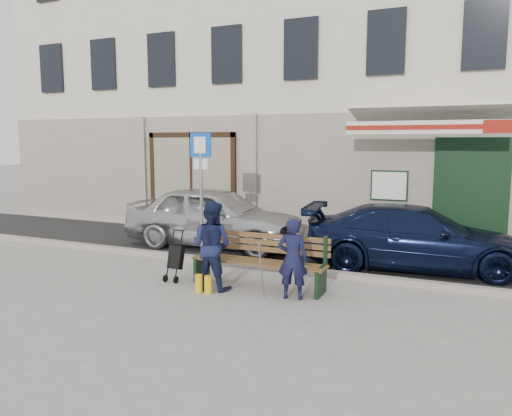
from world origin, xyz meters
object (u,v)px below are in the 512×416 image
Objects in this scene: parking_sign at (201,175)px; woman at (212,245)px; car_navy at (416,238)px; man at (293,259)px; car_silver at (215,217)px; stroller at (176,258)px; bench at (256,261)px.

parking_sign is 1.77× the size of woman.
man is at bearing 143.34° from car_navy.
man is at bearing -136.14° from car_silver.
car_navy is 4.68m from stroller.
parking_sign is at bearing 95.93° from car_navy.
man reaches higher than stroller.
car_silver is at bearing 106.97° from stroller.
car_silver is 4.23m from man.
stroller is (-1.50, -0.22, -0.05)m from bench.
parking_sign is at bearing -166.23° from car_silver.
parking_sign is 3.43m from man.
car_silver reaches higher than stroller.
woman is at bearing -148.76° from bench.
woman is at bearing -154.03° from car_silver.
car_navy is at bearing 14.17° from parking_sign.
car_silver is 4.62m from car_navy.
parking_sign is (0.33, -1.17, 1.07)m from car_silver.
stroller is at bearing -171.75° from bench.
car_navy reaches higher than bench.
stroller is at bearing -15.95° from man.
bench is at bearing -35.26° from parking_sign.
stroller is (0.41, -1.64, -1.39)m from parking_sign.
woman reaches higher than car_navy.
car_silver is 4.69× the size of stroller.
car_silver is 0.99× the size of car_navy.
man is at bearing -1.24° from stroller.
man is (-1.57, -2.75, 0.03)m from car_navy.
car_navy is at bearing -134.60° from woman.
bench is at bearing -36.55° from man.
stroller is (0.74, -2.81, -0.33)m from car_silver.
stroller is at bearing 117.13° from car_navy.
stroller is (-3.87, -2.62, -0.23)m from car_navy.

